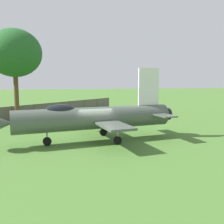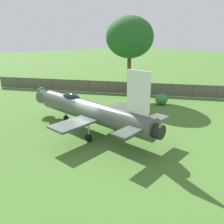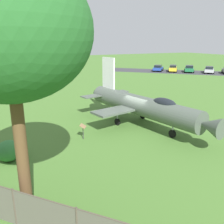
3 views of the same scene
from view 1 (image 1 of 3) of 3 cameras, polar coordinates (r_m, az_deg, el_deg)
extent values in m
plane|color=#47722D|center=(19.58, -3.73, -6.46)|extent=(200.00, 200.00, 0.00)
cylinder|color=#4C564C|center=(19.23, -3.77, -1.37)|extent=(11.94, 3.74, 1.67)
cone|color=#4C564C|center=(18.39, -23.54, -2.37)|extent=(1.83, 1.68, 1.42)
cylinder|color=black|center=(21.86, 11.83, -0.45)|extent=(0.77, 1.09, 1.00)
ellipsoid|color=black|center=(18.53, -11.49, 0.38)|extent=(2.32, 1.28, 0.84)
cube|color=white|center=(20.81, 8.12, 5.61)|extent=(1.80, 0.46, 2.94)
cube|color=#4C564C|center=(17.17, 0.59, -3.11)|extent=(2.33, 3.53, 0.16)
cube|color=#4C564C|center=(21.77, -4.23, -0.90)|extent=(2.33, 3.53, 0.16)
cube|color=#4C564C|center=(19.76, 11.67, -0.78)|extent=(1.40, 1.97, 0.10)
cube|color=#4C564C|center=(22.72, 6.93, 0.37)|extent=(1.40, 1.97, 0.10)
cylinder|color=#A5A8AD|center=(18.64, -14.25, -4.40)|extent=(0.12, 0.12, 1.29)
cylinder|color=black|center=(18.78, -14.19, -6.33)|extent=(0.62, 0.28, 0.60)
cylinder|color=#A5A8AD|center=(18.35, 1.23, -4.35)|extent=(0.12, 0.12, 1.29)
cylinder|color=black|center=(18.50, 1.22, -6.31)|extent=(0.62, 0.28, 0.60)
cylinder|color=#A5A8AD|center=(21.17, -1.94, -2.78)|extent=(0.12, 0.12, 1.29)
cylinder|color=black|center=(21.29, -1.94, -4.49)|extent=(0.62, 0.28, 0.60)
cylinder|color=brown|center=(29.81, -20.43, 3.52)|extent=(0.49, 0.49, 5.83)
ellipsoid|color=#235B26|center=(29.88, -20.82, 12.15)|extent=(5.75, 5.99, 5.10)
cylinder|color=#4C4238|center=(41.47, -0.72, 2.07)|extent=(0.08, 0.08, 1.68)
cylinder|color=#4C4238|center=(39.38, -3.33, 1.77)|extent=(0.08, 0.08, 1.68)
cylinder|color=#4C4238|center=(37.38, -6.23, 1.44)|extent=(0.08, 0.08, 1.68)
cylinder|color=#4C4238|center=(35.49, -9.45, 1.07)|extent=(0.08, 0.08, 1.68)
cylinder|color=#4C4238|center=(33.72, -13.01, 0.65)|extent=(0.08, 0.08, 1.68)
cylinder|color=#4C4238|center=(32.10, -16.95, 0.19)|extent=(0.08, 0.08, 1.68)
cylinder|color=#4C4238|center=(30.65, -21.28, -0.33)|extent=(0.08, 0.08, 1.68)
cylinder|color=#4C4238|center=(29.90, -23.68, 0.90)|extent=(27.95, 23.29, 0.05)
cube|color=#59544C|center=(29.99, -23.60, -0.60)|extent=(27.93, 23.27, 1.61)
ellipsoid|color=#387F3D|center=(29.85, -9.84, -0.50)|extent=(1.44, 1.44, 1.28)
cylinder|color=#333333|center=(24.75, -6.91, -2.51)|extent=(0.06, 0.06, 0.90)
cube|color=olive|center=(24.66, -6.93, -1.21)|extent=(0.72, 0.67, 0.25)
camera|label=2|loc=(20.02, 53.02, 13.20)|focal=37.57mm
camera|label=3|loc=(33.66, -37.13, 9.99)|focal=39.57mm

